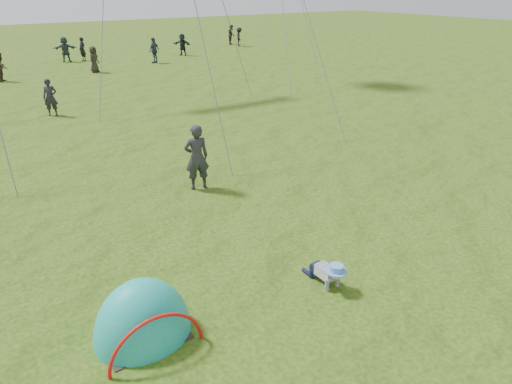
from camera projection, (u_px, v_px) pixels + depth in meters
ground at (311, 326)px, 7.71m from camera, size 140.00×140.00×0.00m
crawling_toddler at (328, 272)px, 8.65m from camera, size 0.53×0.75×0.57m
popup_tent at (144, 335)px, 7.51m from camera, size 1.63×1.35×2.08m
standing_adult at (197, 157)px, 12.50m from camera, size 0.75×0.56×1.85m
crowd_person_0 at (82, 49)px, 33.44m from camera, size 0.58×0.71×1.67m
crowd_person_1 at (2, 67)px, 26.50m from camera, size 0.88×0.98×1.64m
crowd_person_3 at (239, 37)px, 41.31m from camera, size 1.01×1.21×1.62m
crowd_person_4 at (94, 59)px, 29.17m from camera, size 0.93×0.92×1.62m
crowd_person_5 at (65, 49)px, 33.11m from camera, size 1.71×0.94×1.76m
crowd_person_7 at (232, 35)px, 42.52m from camera, size 1.03×1.07×1.74m
crowd_person_8 at (154, 50)px, 32.57m from camera, size 1.10×0.92×1.77m
crowd_person_11 at (182, 45)px, 36.04m from camera, size 1.31×1.52×1.65m
crowd_person_12 at (50, 97)px, 19.60m from camera, size 0.67×0.54×1.58m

